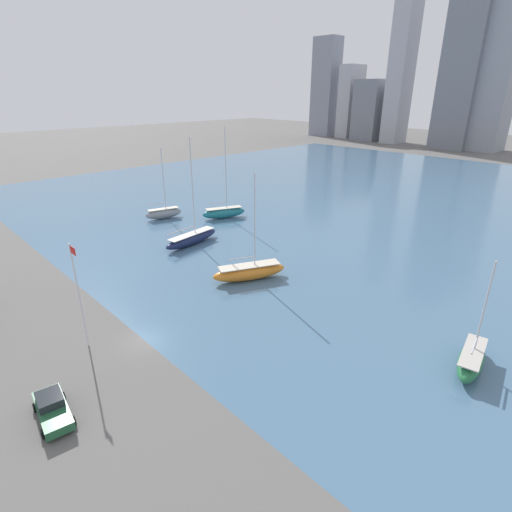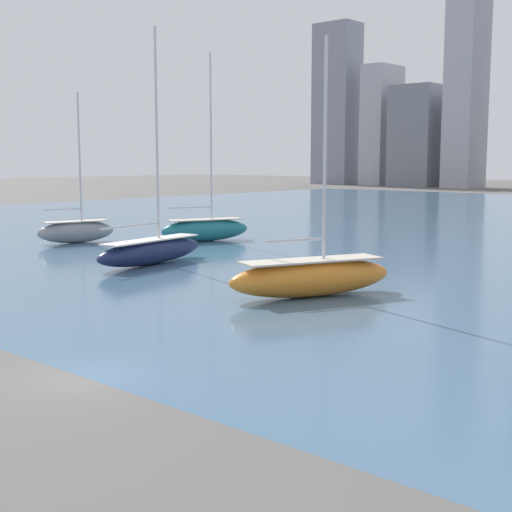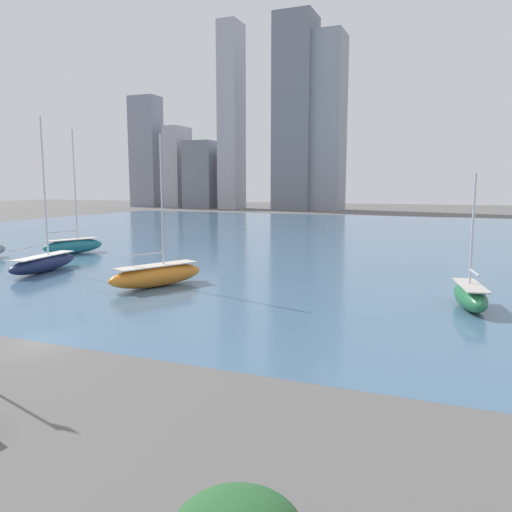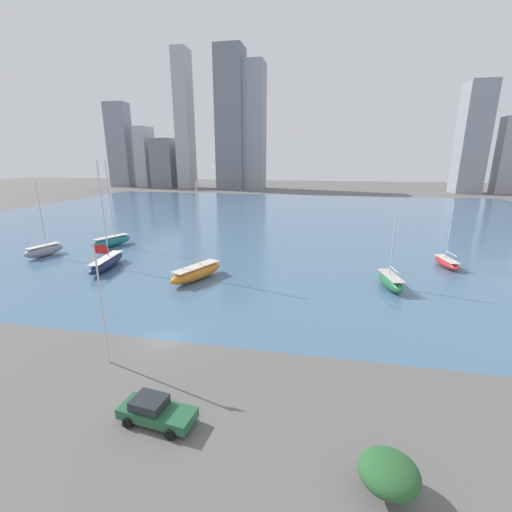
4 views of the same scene
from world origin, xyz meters
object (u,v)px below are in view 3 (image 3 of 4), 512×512
sailboat_teal (73,245)px  sailboat_navy (44,262)px  sailboat_green (470,296)px  sailboat_orange (157,275)px

sailboat_teal → sailboat_navy: sailboat_teal is taller
sailboat_green → sailboat_navy: 43.03m
sailboat_teal → sailboat_green: 52.34m
sailboat_teal → sailboat_green: sailboat_teal is taller
sailboat_orange → sailboat_teal: bearing=171.6°
sailboat_navy → sailboat_teal: bearing=112.1°
sailboat_teal → sailboat_navy: (7.58, -12.93, -0.13)m
sailboat_teal → sailboat_navy: bearing=-37.4°
sailboat_green → sailboat_orange: bearing=172.8°
sailboat_green → sailboat_teal: bearing=154.3°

